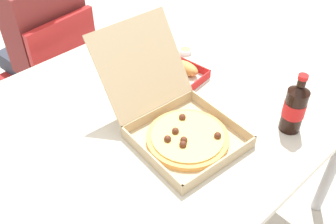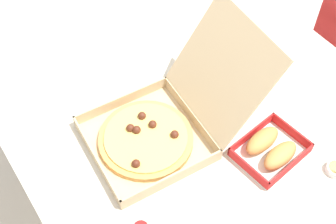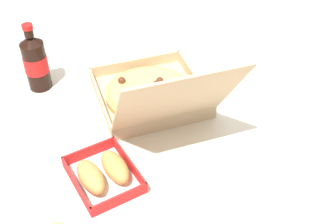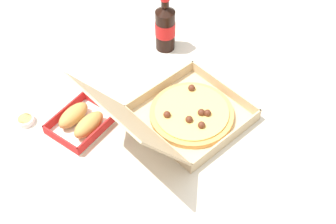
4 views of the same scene
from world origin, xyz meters
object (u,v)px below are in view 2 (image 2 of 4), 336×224
object	(u,v)px
paper_menu	(151,9)
dipping_sauce_cup	(336,169)
pizza_box_open	(159,127)
bread_side_box	(271,149)

from	to	relation	value
paper_menu	dipping_sauce_cup	xyz separation A→B (m)	(0.86, 0.05, 0.01)
pizza_box_open	bread_side_box	world-z (taller)	pizza_box_open
pizza_box_open	paper_menu	bearing A→B (deg)	149.42
dipping_sauce_cup	paper_menu	bearing A→B (deg)	-176.75
paper_menu	dipping_sauce_cup	distance (m)	0.86
pizza_box_open	bread_side_box	distance (m)	0.32
paper_menu	dipping_sauce_cup	world-z (taller)	dipping_sauce_cup
bread_side_box	dipping_sauce_cup	world-z (taller)	bread_side_box
bread_side_box	paper_menu	world-z (taller)	bread_side_box
pizza_box_open	dipping_sauce_cup	xyz separation A→B (m)	(0.37, 0.34, -0.03)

